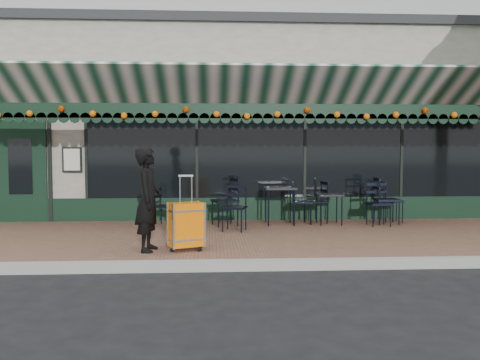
{
  "coord_description": "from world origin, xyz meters",
  "views": [
    {
      "loc": [
        -0.69,
        -7.25,
        1.76
      ],
      "look_at": [
        -0.18,
        1.6,
        1.19
      ],
      "focal_mm": 38.0,
      "sensor_mm": 36.0,
      "label": 1
    }
  ],
  "objects": [
    {
      "name": "restaurant_building",
      "position": [
        0.0,
        7.84,
        2.27
      ],
      "size": [
        12.0,
        9.6,
        4.5
      ],
      "color": "gray",
      "rests_on": "ground"
    },
    {
      "name": "chair_b_left",
      "position": [
        -0.4,
        3.18,
        0.65
      ],
      "size": [
        0.63,
        0.63,
        1.0
      ],
      "primitive_type": null,
      "rotation": [
        0.0,
        0.0,
        -1.27
      ],
      "color": "black",
      "rests_on": "sidewalk"
    },
    {
      "name": "woman",
      "position": [
        -1.67,
        0.65,
        0.96
      ],
      "size": [
        0.44,
        0.62,
        1.62
      ],
      "primitive_type": "imported",
      "rotation": [
        0.0,
        0.0,
        1.48
      ],
      "color": "black",
      "rests_on": "sidewalk"
    },
    {
      "name": "ground",
      "position": [
        0.0,
        0.0,
        0.0
      ],
      "size": [
        80.0,
        80.0,
        0.0
      ],
      "primitive_type": "plane",
      "color": "black",
      "rests_on": "ground"
    },
    {
      "name": "cafe_table_b",
      "position": [
        0.75,
        3.27,
        0.86
      ],
      "size": [
        0.64,
        0.64,
        0.79
      ],
      "color": "black",
      "rests_on": "sidewalk"
    },
    {
      "name": "sidewalk",
      "position": [
        0.0,
        2.0,
        0.07
      ],
      "size": [
        18.0,
        4.0,
        0.15
      ],
      "primitive_type": "cube",
      "color": "brown",
      "rests_on": "ground"
    },
    {
      "name": "chair_a_right",
      "position": [
        3.21,
        3.48,
        0.6
      ],
      "size": [
        0.45,
        0.45,
        0.89
      ],
      "primitive_type": null,
      "rotation": [
        0.0,
        0.0,
        1.57
      ],
      "color": "black",
      "rests_on": "sidewalk"
    },
    {
      "name": "cafe_table_a",
      "position": [
        1.79,
        3.23,
        0.73
      ],
      "size": [
        0.52,
        0.52,
        0.64
      ],
      "color": "black",
      "rests_on": "sidewalk"
    },
    {
      "name": "chair_solo",
      "position": [
        -1.65,
        3.19,
        0.55
      ],
      "size": [
        0.52,
        0.52,
        0.79
      ],
      "primitive_type": null,
      "rotation": [
        0.0,
        0.0,
        1.16
      ],
      "color": "black",
      "rests_on": "sidewalk"
    },
    {
      "name": "curb",
      "position": [
        0.0,
        -0.08,
        0.07
      ],
      "size": [
        18.0,
        0.16,
        0.15
      ],
      "primitive_type": "cube",
      "color": "#9E9E99",
      "rests_on": "ground"
    },
    {
      "name": "chair_a_left",
      "position": [
        1.54,
        3.41,
        0.6
      ],
      "size": [
        0.52,
        0.52,
        0.9
      ],
      "primitive_type": null,
      "rotation": [
        0.0,
        0.0,
        -1.41
      ],
      "color": "black",
      "rests_on": "sidewalk"
    },
    {
      "name": "chair_b_right",
      "position": [
        1.24,
        3.35,
        0.6
      ],
      "size": [
        0.52,
        0.52,
        0.9
      ],
      "primitive_type": null,
      "rotation": [
        0.0,
        0.0,
        1.39
      ],
      "color": "black",
      "rests_on": "sidewalk"
    },
    {
      "name": "chair_b_front",
      "position": [
        -0.24,
        2.46,
        0.6
      ],
      "size": [
        0.56,
        0.56,
        0.9
      ],
      "primitive_type": null,
      "rotation": [
        0.0,
        0.0,
        -0.29
      ],
      "color": "black",
      "rests_on": "sidewalk"
    },
    {
      "name": "chair_a_extra",
      "position": [
        3.02,
        3.23,
        0.65
      ],
      "size": [
        0.52,
        0.52,
        1.0
      ],
      "primitive_type": null,
      "rotation": [
        0.0,
        0.0,
        1.53
      ],
      "color": "black",
      "rests_on": "sidewalk"
    },
    {
      "name": "suitcase",
      "position": [
        -1.08,
        0.65,
        0.54
      ],
      "size": [
        0.58,
        0.47,
        1.17
      ],
      "rotation": [
        0.0,
        0.0,
        0.41
      ],
      "color": "orange",
      "rests_on": "sidewalk"
    },
    {
      "name": "chair_a_front",
      "position": [
        2.75,
        2.94,
        0.6
      ],
      "size": [
        0.47,
        0.47,
        0.9
      ],
      "primitive_type": null,
      "rotation": [
        0.0,
        0.0,
        0.04
      ],
      "color": "black",
      "rests_on": "sidewalk"
    }
  ]
}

